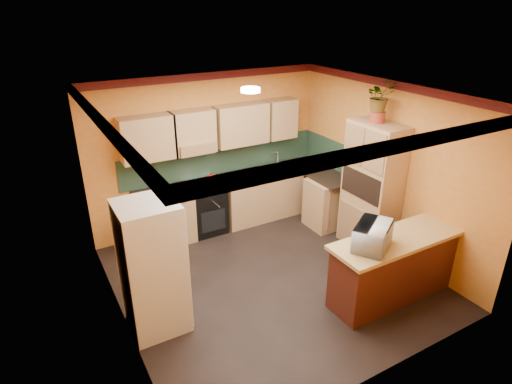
% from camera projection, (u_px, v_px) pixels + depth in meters
% --- Properties ---
extents(room_shell, '(4.24, 4.24, 2.72)m').
position_uv_depth(room_shell, '(264.00, 137.00, 5.70)').
color(room_shell, black).
rests_on(room_shell, ground).
extents(base_cabinets_back, '(3.65, 0.60, 0.88)m').
position_uv_depth(base_cabinets_back, '(238.00, 201.00, 7.75)').
color(base_cabinets_back, tan).
rests_on(base_cabinets_back, ground).
extents(countertop_back, '(3.65, 0.62, 0.04)m').
position_uv_depth(countertop_back, '(237.00, 177.00, 7.56)').
color(countertop_back, black).
rests_on(countertop_back, base_cabinets_back).
extents(stove, '(0.58, 0.58, 0.91)m').
position_uv_depth(stove, '(206.00, 207.00, 7.46)').
color(stove, black).
rests_on(stove, ground).
extents(kettle, '(0.22, 0.22, 0.18)m').
position_uv_depth(kettle, '(211.00, 178.00, 7.24)').
color(kettle, red).
rests_on(kettle, stove).
extents(sink, '(0.48, 0.40, 0.03)m').
position_uv_depth(sink, '(275.00, 167.00, 7.89)').
color(sink, silver).
rests_on(sink, countertop_back).
extents(base_cabinets_right, '(0.60, 0.80, 0.88)m').
position_uv_depth(base_cabinets_right, '(330.00, 202.00, 7.68)').
color(base_cabinets_right, tan).
rests_on(base_cabinets_right, ground).
extents(countertop_right, '(0.62, 0.80, 0.04)m').
position_uv_depth(countertop_right, '(332.00, 179.00, 7.49)').
color(countertop_right, black).
rests_on(countertop_right, base_cabinets_right).
extents(fridge, '(0.68, 0.66, 1.70)m').
position_uv_depth(fridge, '(152.00, 268.00, 5.08)').
color(fridge, white).
rests_on(fridge, ground).
extents(pantry, '(0.48, 0.90, 2.10)m').
position_uv_depth(pantry, '(371.00, 188.00, 6.74)').
color(pantry, tan).
rests_on(pantry, ground).
extents(fern_pot, '(0.22, 0.22, 0.16)m').
position_uv_depth(fern_pot, '(377.00, 117.00, 6.32)').
color(fern_pot, '#A03626').
rests_on(fern_pot, pantry).
extents(fern, '(0.49, 0.45, 0.46)m').
position_uv_depth(fern, '(380.00, 96.00, 6.19)').
color(fern, tan).
rests_on(fern, fern_pot).
extents(breakfast_bar, '(1.80, 0.55, 0.88)m').
position_uv_depth(breakfast_bar, '(393.00, 269.00, 5.76)').
color(breakfast_bar, '#532013').
rests_on(breakfast_bar, ground).
extents(bar_top, '(1.90, 0.65, 0.05)m').
position_uv_depth(bar_top, '(398.00, 239.00, 5.57)').
color(bar_top, tan).
rests_on(bar_top, breakfast_bar).
extents(microwave, '(0.69, 0.63, 0.32)m').
position_uv_depth(microwave, '(373.00, 236.00, 5.29)').
color(microwave, white).
rests_on(microwave, bar_top).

